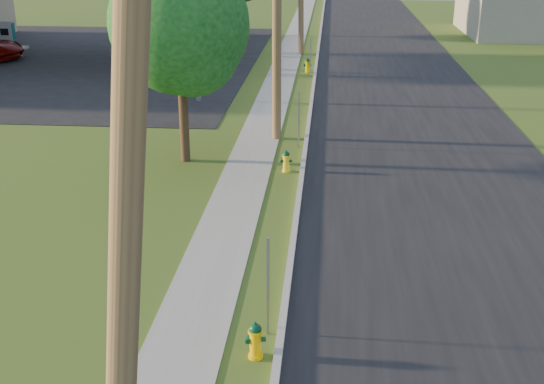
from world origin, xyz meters
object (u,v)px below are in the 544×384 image
(fuel_pump_ne, at_px, (134,54))
(utility_pole_near, at_px, (126,197))
(fuel_pump_sw, at_px, (8,41))
(tree_verge, at_px, (182,30))
(hydrant_near, at_px, (256,340))
(fuel_pump_se, at_px, (152,43))
(hydrant_mid, at_px, (286,161))
(hydrant_far, at_px, (308,65))

(fuel_pump_ne, bearing_deg, utility_pole_near, -73.98)
(fuel_pump_sw, xyz_separation_m, tree_verge, (15.22, -19.85, 3.52))
(tree_verge, distance_m, hydrant_near, 11.89)
(fuel_pump_se, bearing_deg, fuel_pump_sw, 180.00)
(tree_verge, relative_size, hydrant_near, 9.17)
(fuel_pump_ne, relative_size, hydrant_mid, 4.52)
(fuel_pump_se, xyz_separation_m, hydrant_mid, (9.49, -20.59, -0.38))
(fuel_pump_ne, height_order, fuel_pump_se, same)
(fuel_pump_se, xyz_separation_m, hydrant_near, (9.60, -30.56, -0.37))
(fuel_pump_ne, bearing_deg, fuel_pump_se, 90.00)
(fuel_pump_sw, bearing_deg, fuel_pump_se, 0.00)
(utility_pole_near, distance_m, fuel_pump_ne, 32.51)
(hydrant_mid, height_order, hydrant_far, hydrant_far)
(utility_pole_near, bearing_deg, fuel_pump_sw, 117.09)
(fuel_pump_se, distance_m, tree_verge, 21.09)
(tree_verge, bearing_deg, utility_pole_near, -79.96)
(hydrant_mid, bearing_deg, hydrant_far, 89.64)
(hydrant_mid, bearing_deg, fuel_pump_se, 114.74)
(utility_pole_near, xyz_separation_m, hydrant_near, (0.70, 4.44, -4.45))
(utility_pole_near, distance_m, hydrant_mid, 15.10)
(fuel_pump_se, relative_size, hydrant_mid, 4.52)
(utility_pole_near, height_order, fuel_pump_sw, utility_pole_near)
(fuel_pump_ne, height_order, tree_verge, tree_verge)
(hydrant_far, bearing_deg, utility_pole_near, -91.29)
(fuel_pump_sw, height_order, fuel_pump_se, same)
(utility_pole_near, distance_m, tree_verge, 15.40)
(utility_pole_near, bearing_deg, tree_verge, 100.04)
(utility_pole_near, relative_size, fuel_pump_ne, 2.96)
(hydrant_near, bearing_deg, tree_verge, 107.50)
(fuel_pump_sw, height_order, tree_verge, tree_verge)
(utility_pole_near, relative_size, hydrant_near, 13.20)
(utility_pole_near, distance_m, hydrant_near, 6.32)
(fuel_pump_ne, distance_m, hydrant_far, 9.61)
(fuel_pump_sw, distance_m, fuel_pump_se, 9.00)
(fuel_pump_se, relative_size, hydrant_near, 4.46)
(utility_pole_near, bearing_deg, fuel_pump_ne, 106.02)
(fuel_pump_ne, relative_size, tree_verge, 0.49)
(fuel_pump_ne, xyz_separation_m, hydrant_far, (9.58, -0.69, -0.34))
(utility_pole_near, bearing_deg, hydrant_near, 81.08)
(fuel_pump_sw, xyz_separation_m, fuel_pump_se, (9.00, 0.00, 0.00))
(fuel_pump_se, height_order, hydrant_near, fuel_pump_se)
(fuel_pump_ne, distance_m, fuel_pump_sw, 9.85)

